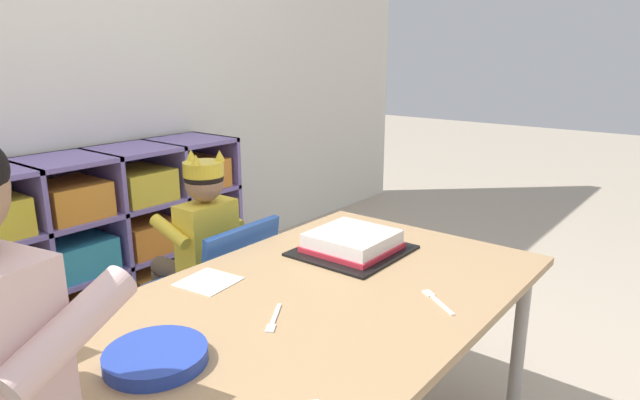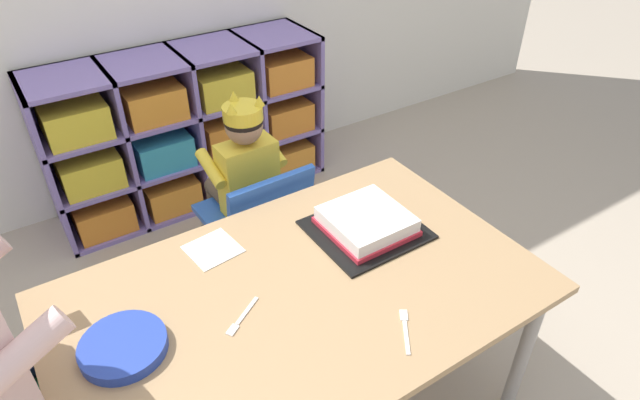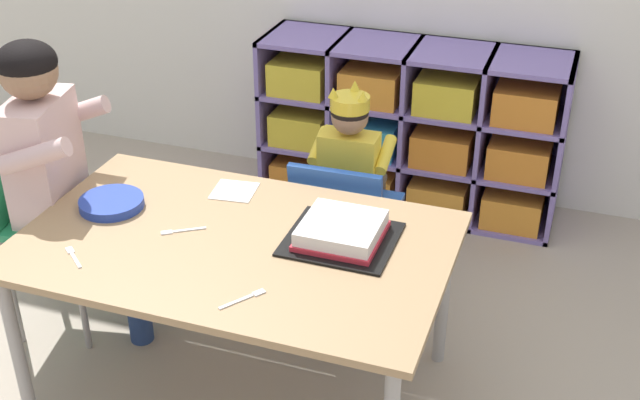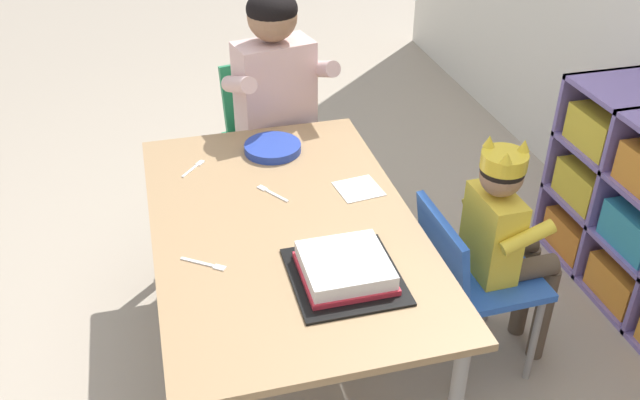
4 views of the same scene
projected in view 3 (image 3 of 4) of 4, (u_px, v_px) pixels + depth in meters
ground at (243, 384)px, 2.77m from camera, size 16.00×16.00×0.00m
storage_cubby_shelf at (409, 134)px, 3.68m from camera, size 1.34×0.36×0.76m
activity_table at (235, 254)px, 2.51m from camera, size 1.30×0.81×0.57m
classroom_chair_blue at (343, 212)px, 3.01m from camera, size 0.37×0.36×0.62m
child_with_crown at (352, 164)px, 3.02m from camera, size 0.30×0.31×0.85m
classroom_chair_adult_side at (38, 207)px, 2.87m from camera, size 0.40×0.43×0.75m
adult_helper_seated at (62, 158)px, 2.76m from camera, size 0.46×0.45×1.08m
birthday_cake_on_tray at (341, 233)px, 2.48m from camera, size 0.33×0.30×0.07m
paper_plate_stack at (112, 203)px, 2.66m from camera, size 0.21×0.21×0.03m
paper_napkin_square at (234, 191)px, 2.76m from camera, size 0.16×0.16×0.00m
fork_beside_plate_stack at (180, 231)px, 2.54m from camera, size 0.13×0.09×0.00m
fork_near_cake_tray at (245, 298)px, 2.23m from camera, size 0.09×0.13×0.00m
fork_by_napkin at (73, 256)px, 2.41m from camera, size 0.10×0.09×0.00m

